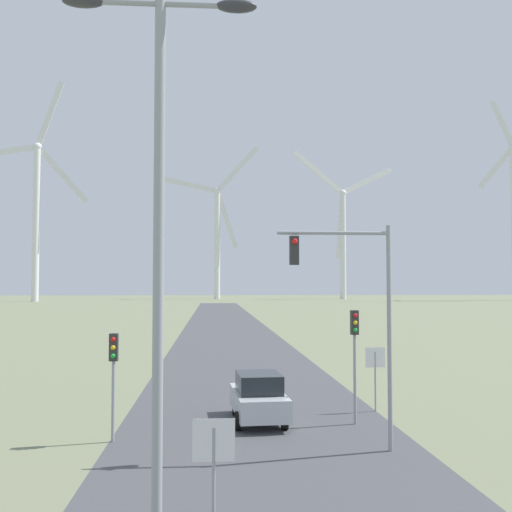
# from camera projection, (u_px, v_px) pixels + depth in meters

# --- Properties ---
(road_surface) EXTENTS (10.00, 240.00, 0.01)m
(road_surface) POSITION_uv_depth(u_px,v_px,m) (232.00, 347.00, 49.39)
(road_surface) COLOR #47474C
(road_surface) RESTS_ON ground
(streetlamp) EXTENTS (3.25, 0.32, 9.94)m
(streetlamp) POSITION_uv_depth(u_px,v_px,m) (159.00, 217.00, 9.85)
(streetlamp) COLOR #93999E
(streetlamp) RESTS_ON ground
(stop_sign_near) EXTENTS (0.81, 0.07, 2.59)m
(stop_sign_near) POSITION_uv_depth(u_px,v_px,m) (214.00, 460.00, 11.31)
(stop_sign_near) COLOR #93999E
(stop_sign_near) RESTS_ON ground
(stop_sign_far) EXTENTS (0.81, 0.07, 2.58)m
(stop_sign_far) POSITION_uv_depth(u_px,v_px,m) (375.00, 367.00, 24.32)
(stop_sign_far) COLOR #93999E
(stop_sign_far) RESTS_ON ground
(traffic_light_post_near_left) EXTENTS (0.28, 0.34, 3.53)m
(traffic_light_post_near_left) POSITION_uv_depth(u_px,v_px,m) (113.00, 362.00, 19.64)
(traffic_light_post_near_left) COLOR #93999E
(traffic_light_post_near_left) RESTS_ON ground
(traffic_light_post_near_right) EXTENTS (0.28, 0.34, 4.18)m
(traffic_light_post_near_right) POSITION_uv_depth(u_px,v_px,m) (355.00, 341.00, 22.14)
(traffic_light_post_near_right) COLOR #93999E
(traffic_light_post_near_right) RESTS_ON ground
(traffic_light_mast_overhead) EXTENTS (3.58, 0.35, 7.00)m
(traffic_light_mast_overhead) POSITION_uv_depth(u_px,v_px,m) (354.00, 295.00, 18.61)
(traffic_light_mast_overhead) COLOR #93999E
(traffic_light_mast_overhead) RESTS_ON ground
(car_approaching) EXTENTS (2.05, 4.20, 1.83)m
(car_approaching) POSITION_uv_depth(u_px,v_px,m) (259.00, 397.00, 22.41)
(car_approaching) COLOR #B7BCC1
(car_approaching) RESTS_ON ground
(wind_turbine_left) EXTENTS (37.26, 6.87, 69.84)m
(wind_turbine_left) POSITION_uv_depth(u_px,v_px,m) (36.00, 205.00, 185.88)
(wind_turbine_left) COLOR white
(wind_turbine_left) RESTS_ON ground
(wind_turbine_center) EXTENTS (37.35, 2.60, 57.11)m
(wind_turbine_center) POSITION_uv_depth(u_px,v_px,m) (217.00, 230.00, 221.27)
(wind_turbine_center) COLOR white
(wind_turbine_center) RESTS_ON ground
(wind_turbine_right) EXTENTS (40.55, 14.17, 53.46)m
(wind_turbine_right) POSITION_uv_depth(u_px,v_px,m) (343.00, 230.00, 220.04)
(wind_turbine_right) COLOR white
(wind_turbine_right) RESTS_ON ground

